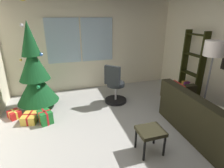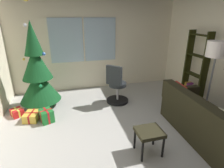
{
  "view_description": "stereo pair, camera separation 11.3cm",
  "coord_description": "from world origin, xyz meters",
  "px_view_note": "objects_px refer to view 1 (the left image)",
  "views": [
    {
      "loc": [
        -1.05,
        -2.44,
        2.1
      ],
      "look_at": [
        -0.16,
        0.4,
        0.96
      ],
      "focal_mm": 28.7,
      "sensor_mm": 36.0,
      "label": 1
    },
    {
      "loc": [
        -0.94,
        -2.47,
        2.1
      ],
      "look_at": [
        -0.16,
        0.4,
        0.96
      ],
      "focal_mm": 28.7,
      "sensor_mm": 36.0,
      "label": 2
    }
  ],
  "objects_px": {
    "footstool": "(150,133)",
    "holiday_tree": "(35,75)",
    "gift_box_red": "(14,114)",
    "bookshelf": "(191,71)",
    "office_chair": "(115,88)",
    "floor_lamp": "(214,55)",
    "gift_box_green": "(45,117)",
    "couch": "(213,122)",
    "gift_box_gold": "(30,118)"
  },
  "relations": [
    {
      "from": "office_chair",
      "to": "holiday_tree",
      "type": "bearing_deg",
      "value": 169.97
    },
    {
      "from": "gift_box_green",
      "to": "office_chair",
      "type": "xyz_separation_m",
      "value": [
        1.67,
        0.46,
        0.26
      ]
    },
    {
      "from": "footstool",
      "to": "holiday_tree",
      "type": "bearing_deg",
      "value": 129.57
    },
    {
      "from": "holiday_tree",
      "to": "floor_lamp",
      "type": "bearing_deg",
      "value": -27.77
    },
    {
      "from": "gift_box_gold",
      "to": "office_chair",
      "type": "bearing_deg",
      "value": 9.28
    },
    {
      "from": "gift_box_red",
      "to": "bookshelf",
      "type": "xyz_separation_m",
      "value": [
        4.21,
        -0.38,
        0.71
      ]
    },
    {
      "from": "footstool",
      "to": "office_chair",
      "type": "xyz_separation_m",
      "value": [
        0.02,
        1.87,
        0.04
      ]
    },
    {
      "from": "holiday_tree",
      "to": "gift_box_red",
      "type": "distance_m",
      "value": 0.97
    },
    {
      "from": "gift_box_gold",
      "to": "office_chair",
      "type": "xyz_separation_m",
      "value": [
        1.98,
        0.32,
        0.31
      ]
    },
    {
      "from": "footstool",
      "to": "bookshelf",
      "type": "distance_m",
      "value": 2.43
    },
    {
      "from": "gift_box_green",
      "to": "floor_lamp",
      "type": "height_order",
      "value": "floor_lamp"
    },
    {
      "from": "holiday_tree",
      "to": "floor_lamp",
      "type": "xyz_separation_m",
      "value": [
        3.27,
        -1.72,
        0.6
      ]
    },
    {
      "from": "footstool",
      "to": "gift_box_green",
      "type": "height_order",
      "value": "footstool"
    },
    {
      "from": "office_chair",
      "to": "gift_box_green",
      "type": "bearing_deg",
      "value": -164.46
    },
    {
      "from": "bookshelf",
      "to": "footstool",
      "type": "bearing_deg",
      "value": -142.98
    },
    {
      "from": "floor_lamp",
      "to": "gift_box_green",
      "type": "bearing_deg",
      "value": 163.25
    },
    {
      "from": "footstool",
      "to": "holiday_tree",
      "type": "distance_m",
      "value": 2.89
    },
    {
      "from": "couch",
      "to": "holiday_tree",
      "type": "bearing_deg",
      "value": 144.74
    },
    {
      "from": "couch",
      "to": "gift_box_red",
      "type": "height_order",
      "value": "couch"
    },
    {
      "from": "footstool",
      "to": "bookshelf",
      "type": "relative_size",
      "value": 0.24
    },
    {
      "from": "couch",
      "to": "holiday_tree",
      "type": "xyz_separation_m",
      "value": [
        -3.09,
        2.19,
        0.53
      ]
    },
    {
      "from": "footstool",
      "to": "office_chair",
      "type": "distance_m",
      "value": 1.87
    },
    {
      "from": "gift_box_red",
      "to": "office_chair",
      "type": "xyz_separation_m",
      "value": [
        2.33,
        0.05,
        0.31
      ]
    },
    {
      "from": "floor_lamp",
      "to": "couch",
      "type": "bearing_deg",
      "value": -111.39
    },
    {
      "from": "holiday_tree",
      "to": "floor_lamp",
      "type": "height_order",
      "value": "holiday_tree"
    },
    {
      "from": "couch",
      "to": "floor_lamp",
      "type": "xyz_separation_m",
      "value": [
        0.18,
        0.46,
        1.13
      ]
    },
    {
      "from": "holiday_tree",
      "to": "gift_box_green",
      "type": "xyz_separation_m",
      "value": [
        0.17,
        -0.79,
        -0.7
      ]
    },
    {
      "from": "footstool",
      "to": "holiday_tree",
      "type": "xyz_separation_m",
      "value": [
        -1.81,
        2.19,
        0.47
      ]
    },
    {
      "from": "gift_box_red",
      "to": "office_chair",
      "type": "distance_m",
      "value": 2.35
    },
    {
      "from": "gift_box_green",
      "to": "couch",
      "type": "bearing_deg",
      "value": -25.53
    },
    {
      "from": "gift_box_green",
      "to": "gift_box_gold",
      "type": "bearing_deg",
      "value": 155.85
    },
    {
      "from": "gift_box_gold",
      "to": "floor_lamp",
      "type": "bearing_deg",
      "value": -17.46
    },
    {
      "from": "holiday_tree",
      "to": "bookshelf",
      "type": "height_order",
      "value": "holiday_tree"
    },
    {
      "from": "gift_box_red",
      "to": "office_chair",
      "type": "height_order",
      "value": "office_chair"
    },
    {
      "from": "footstool",
      "to": "gift_box_red",
      "type": "relative_size",
      "value": 1.26
    },
    {
      "from": "holiday_tree",
      "to": "gift_box_green",
      "type": "height_order",
      "value": "holiday_tree"
    },
    {
      "from": "couch",
      "to": "office_chair",
      "type": "relative_size",
      "value": 1.93
    },
    {
      "from": "gift_box_red",
      "to": "bookshelf",
      "type": "relative_size",
      "value": 0.19
    },
    {
      "from": "footstool",
      "to": "floor_lamp",
      "type": "bearing_deg",
      "value": 17.86
    },
    {
      "from": "holiday_tree",
      "to": "gift_box_gold",
      "type": "xyz_separation_m",
      "value": [
        -0.15,
        -0.65,
        -0.74
      ]
    },
    {
      "from": "gift_box_green",
      "to": "gift_box_red",
      "type": "bearing_deg",
      "value": 147.84
    },
    {
      "from": "holiday_tree",
      "to": "gift_box_gold",
      "type": "height_order",
      "value": "holiday_tree"
    },
    {
      "from": "couch",
      "to": "floor_lamp",
      "type": "relative_size",
      "value": 1.14
    },
    {
      "from": "office_chair",
      "to": "floor_lamp",
      "type": "bearing_deg",
      "value": -44.22
    },
    {
      "from": "couch",
      "to": "floor_lamp",
      "type": "bearing_deg",
      "value": 68.61
    },
    {
      "from": "holiday_tree",
      "to": "couch",
      "type": "bearing_deg",
      "value": -35.26
    },
    {
      "from": "couch",
      "to": "gift_box_gold",
      "type": "xyz_separation_m",
      "value": [
        -3.24,
        1.54,
        -0.21
      ]
    },
    {
      "from": "couch",
      "to": "footstool",
      "type": "xyz_separation_m",
      "value": [
        -1.28,
        -0.01,
        0.06
      ]
    },
    {
      "from": "couch",
      "to": "gift_box_red",
      "type": "bearing_deg",
      "value": 153.19
    },
    {
      "from": "gift_box_gold",
      "to": "floor_lamp",
      "type": "relative_size",
      "value": 0.24
    }
  ]
}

